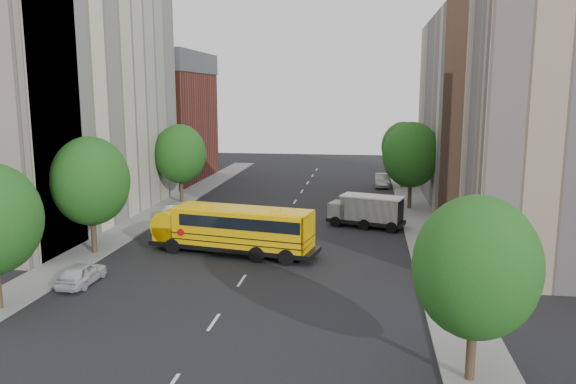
% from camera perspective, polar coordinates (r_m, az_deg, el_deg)
% --- Properties ---
extents(ground, '(120.00, 120.00, 0.00)m').
position_cam_1_polar(ground, '(40.34, -2.22, -5.32)').
color(ground, black).
rests_on(ground, ground).
extents(sidewalk_left, '(3.00, 80.00, 0.12)m').
position_cam_1_polar(sidewalk_left, '(48.23, -14.72, -3.01)').
color(sidewalk_left, slate).
rests_on(sidewalk_left, ground).
extents(sidewalk_right, '(3.00, 80.00, 0.12)m').
position_cam_1_polar(sidewalk_right, '(44.78, 13.64, -3.96)').
color(sidewalk_right, slate).
rests_on(sidewalk_right, ground).
extents(lane_markings, '(0.15, 64.00, 0.01)m').
position_cam_1_polar(lane_markings, '(49.92, -0.18, -2.30)').
color(lane_markings, silver).
rests_on(lane_markings, ground).
extents(building_left_cream, '(10.00, 26.00, 20.00)m').
position_cam_1_polar(building_left_cream, '(50.83, -21.64, 8.58)').
color(building_left_cream, beige).
rests_on(building_left_cream, ground).
extents(building_left_redbrick, '(10.00, 15.00, 13.00)m').
position_cam_1_polar(building_left_redbrick, '(70.94, -12.67, 6.43)').
color(building_left_redbrick, maroon).
rests_on(building_left_redbrick, ground).
extents(building_right_near, '(10.00, 7.00, 17.00)m').
position_cam_1_polar(building_right_near, '(35.58, 26.20, 5.50)').
color(building_right_near, gray).
rests_on(building_right_near, ground).
extents(building_right_far, '(10.00, 22.00, 18.00)m').
position_cam_1_polar(building_right_far, '(59.32, 18.94, 7.89)').
color(building_right_far, tan).
rests_on(building_right_far, ground).
extents(building_right_sidewall, '(10.10, 0.30, 18.00)m').
position_cam_1_polar(building_right_sidewall, '(48.56, 21.35, 7.38)').
color(building_right_sidewall, brown).
rests_on(building_right_sidewall, ground).
extents(street_tree_1, '(5.12, 5.12, 7.90)m').
position_cam_1_polar(street_tree_1, '(39.12, -19.42, 1.05)').
color(street_tree_1, '#38281C').
rests_on(street_tree_1, ground).
extents(street_tree_2, '(4.99, 4.99, 7.71)m').
position_cam_1_polar(street_tree_2, '(55.58, -10.90, 3.82)').
color(street_tree_2, '#38281C').
rests_on(street_tree_2, ground).
extents(street_tree_3, '(4.61, 4.61, 7.11)m').
position_cam_1_polar(street_tree_3, '(21.58, 18.57, -7.28)').
color(street_tree_3, '#38281C').
rests_on(street_tree_3, ground).
extents(street_tree_4, '(5.25, 5.25, 8.10)m').
position_cam_1_polar(street_tree_4, '(52.72, 12.40, 3.71)').
color(street_tree_4, '#38281C').
rests_on(street_tree_4, ground).
extents(street_tree_5, '(4.86, 4.86, 7.51)m').
position_cam_1_polar(street_tree_5, '(64.67, 11.61, 4.54)').
color(street_tree_5, '#38281C').
rests_on(street_tree_5, ground).
extents(school_bus, '(11.84, 4.78, 3.26)m').
position_cam_1_polar(school_bus, '(37.71, -5.74, -3.60)').
color(school_bus, black).
rests_on(school_bus, ground).
extents(safari_truck, '(6.43, 3.84, 2.60)m').
position_cam_1_polar(safari_truck, '(45.43, 7.98, -1.87)').
color(safari_truck, black).
rests_on(safari_truck, ground).
extents(parked_car_0, '(1.54, 3.78, 1.28)m').
position_cam_1_polar(parked_car_0, '(34.00, -20.24, -7.77)').
color(parked_car_0, silver).
rests_on(parked_car_0, ground).
extents(parked_car_1, '(1.73, 4.26, 1.38)m').
position_cam_1_polar(parked_car_1, '(48.58, -11.10, -2.02)').
color(parked_car_1, silver).
rests_on(parked_car_1, ground).
extents(parked_car_4, '(1.80, 4.30, 1.45)m').
position_cam_1_polar(parked_car_4, '(50.03, 9.97, -1.58)').
color(parked_car_4, '#383258').
rests_on(parked_car_4, ground).
extents(parked_car_5, '(1.68, 4.57, 1.49)m').
position_cam_1_polar(parked_car_5, '(65.42, 9.55, 1.18)').
color(parked_car_5, gray).
rests_on(parked_car_5, ground).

